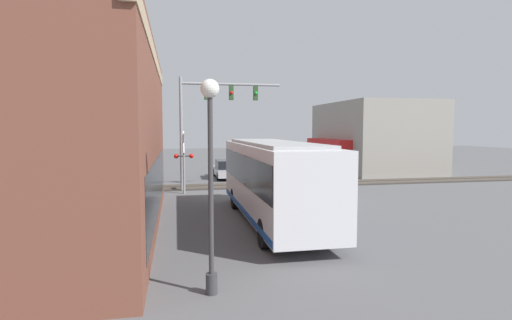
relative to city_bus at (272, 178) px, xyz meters
The scene contains 9 objects.
ground_plane 5.82m from the city_bus, 30.54° to the right, with size 120.00×120.00×0.00m, color #565659.
shop_building 23.30m from the city_bus, 37.65° to the right, with size 11.76×9.10×6.35m.
city_bus is the anchor object (origin of this frame).
traffic_signal_gantry 10.28m from the city_bus, 10.27° to the left, with size 0.42×6.50×7.20m.
crossing_signal 8.99m from the city_bus, 22.89° to the left, with size 1.41×1.18×3.81m.
streetlamp 7.65m from the city_bus, 155.20° to the left, with size 0.44×0.44×5.09m.
rail_track_near 11.26m from the city_bus, 14.60° to the right, with size 2.60×60.00×0.15m.
parked_car_silver 15.42m from the city_bus, ahead, with size 4.74×1.82×1.47m.
pedestrian_near_bus 2.82m from the city_bus, 42.20° to the right, with size 0.34×0.34×1.73m.
Camera 1 is at (-20.91, 6.77, 3.95)m, focal length 28.00 mm.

